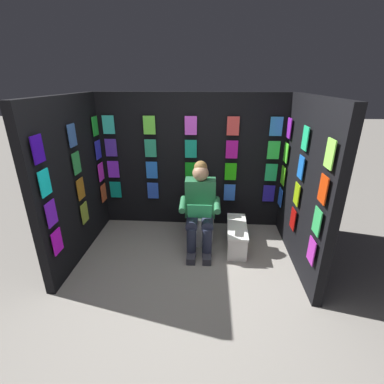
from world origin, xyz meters
TOP-DOWN VIEW (x-y plane):
  - ground_plane at (0.00, 0.00)m, footprint 30.00×30.00m
  - display_wall_back at (0.00, -1.77)m, footprint 2.81×0.14m
  - display_wall_left at (-1.40, -0.86)m, footprint 0.14×1.72m
  - display_wall_right at (1.40, -0.86)m, footprint 0.14×1.72m
  - toilet at (-0.16, -1.27)m, footprint 0.41×0.56m
  - person_reading at (-0.16, -1.04)m, footprint 0.53×0.68m
  - comic_longbox_near at (-0.67, -1.06)m, footprint 0.29×0.73m

SIDE VIEW (x-z plane):
  - ground_plane at x=0.00m, z-range 0.00..0.00m
  - comic_longbox_near at x=-0.67m, z-range 0.00..0.34m
  - toilet at x=-0.16m, z-range -0.06..0.71m
  - person_reading at x=-0.16m, z-range 0.00..1.20m
  - display_wall_left at x=-1.40m, z-range 0.00..2.00m
  - display_wall_right at x=1.40m, z-range 0.00..2.00m
  - display_wall_back at x=0.00m, z-range 0.00..2.00m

